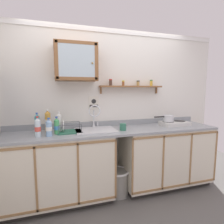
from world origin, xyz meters
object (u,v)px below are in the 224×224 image
(bottle_juice_amber_4, at_px, (48,122))
(trash_bin, at_px, (118,182))
(mug, at_px, (123,127))
(bottle_detergent_teal_2, at_px, (37,124))
(sink, at_px, (96,131))
(bottle_water_clear_1, at_px, (38,128))
(wall_cabinet, at_px, (76,62))
(saucepan, at_px, (168,118))
(bottle_water_blue_5, at_px, (49,128))
(hot_plate_stove, at_px, (175,123))
(dish_rack, at_px, (69,131))
(warning_sign, at_px, (94,103))
(bottle_opaque_white_3, at_px, (59,123))
(bottle_soda_green_0, at_px, (57,126))

(bottle_juice_amber_4, height_order, trash_bin, bottle_juice_amber_4)
(trash_bin, bearing_deg, mug, -20.45)
(bottle_detergent_teal_2, relative_size, mug, 2.39)
(bottle_juice_amber_4, bearing_deg, mug, -10.45)
(sink, height_order, bottle_water_clear_1, sink)
(bottle_detergent_teal_2, height_order, bottle_juice_amber_4, bottle_juice_amber_4)
(sink, bearing_deg, bottle_juice_amber_4, 174.25)
(bottle_juice_amber_4, distance_m, wall_cabinet, 0.89)
(mug, bearing_deg, bottle_water_clear_1, -177.99)
(saucepan, height_order, bottle_water_blue_5, bottle_water_blue_5)
(hot_plate_stove, bearing_deg, dish_rack, 179.50)
(bottle_detergent_teal_2, xyz_separation_m, trash_bin, (1.07, -0.13, -0.89))
(dish_rack, xyz_separation_m, mug, (0.74, -0.10, 0.03))
(dish_rack, height_order, warning_sign, warning_sign)
(bottle_water_blue_5, height_order, trash_bin, bottle_water_blue_5)
(bottle_water_clear_1, relative_size, bottle_opaque_white_3, 0.92)
(bottle_detergent_teal_2, xyz_separation_m, bottle_water_blue_5, (0.15, -0.19, -0.02))
(bottle_opaque_white_3, xyz_separation_m, wall_cabinet, (0.25, 0.08, 0.82))
(mug, xyz_separation_m, trash_bin, (-0.06, 0.02, -0.82))
(bottle_detergent_teal_2, relative_size, dish_rack, 0.86)
(trash_bin, bearing_deg, sink, 162.27)
(saucepan, relative_size, trash_bin, 0.90)
(saucepan, bearing_deg, dish_rack, -179.80)
(saucepan, relative_size, bottle_water_clear_1, 1.32)
(sink, relative_size, trash_bin, 1.49)
(sink, distance_m, bottle_juice_amber_4, 0.66)
(bottle_water_blue_5, height_order, dish_rack, bottle_water_blue_5)
(bottle_soda_green_0, relative_size, wall_cabinet, 0.40)
(hot_plate_stove, height_order, bottle_water_blue_5, bottle_water_blue_5)
(bottle_water_blue_5, relative_size, mug, 2.01)
(warning_sign, bearing_deg, bottle_opaque_white_3, -157.10)
(saucepan, bearing_deg, sink, 179.21)
(saucepan, relative_size, wall_cabinet, 0.59)
(sink, height_order, bottle_water_blue_5, sink)
(warning_sign, xyz_separation_m, trash_bin, (0.28, -0.35, -1.13))
(bottle_water_clear_1, height_order, bottle_juice_amber_4, bottle_juice_amber_4)
(bottle_water_blue_5, bearing_deg, bottle_soda_green_0, 43.64)
(warning_sign, distance_m, trash_bin, 1.22)
(bottle_juice_amber_4, relative_size, wall_cabinet, 0.54)
(wall_cabinet, bearing_deg, bottle_juice_amber_4, -172.65)
(bottle_juice_amber_4, distance_m, trash_bin, 1.32)
(sink, bearing_deg, saucepan, -0.79)
(bottle_water_clear_1, xyz_separation_m, bottle_water_blue_5, (0.13, -0.00, -0.01))
(dish_rack, height_order, trash_bin, dish_rack)
(saucepan, xyz_separation_m, bottle_water_blue_5, (-1.77, -0.14, -0.02))
(wall_cabinet, bearing_deg, trash_bin, -21.25)
(bottle_soda_green_0, relative_size, bottle_water_clear_1, 0.90)
(bottle_opaque_white_3, distance_m, warning_sign, 0.61)
(sink, height_order, hot_plate_stove, sink)
(bottle_soda_green_0, height_order, bottle_opaque_white_3, bottle_opaque_white_3)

